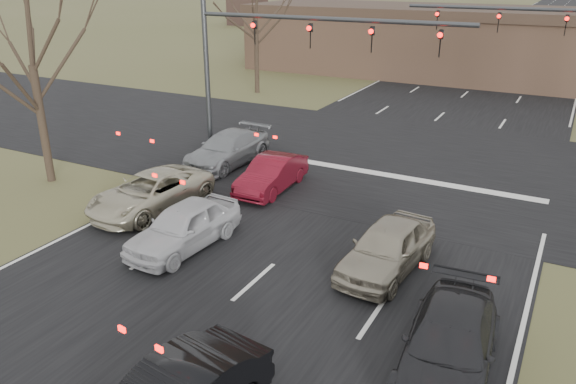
% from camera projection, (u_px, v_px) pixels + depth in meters
% --- Properties ---
extents(ground, '(360.00, 360.00, 0.00)m').
position_uv_depth(ground, '(188.00, 341.00, 13.09)').
color(ground, brown).
rests_on(ground, ground).
extents(road_main, '(14.00, 300.00, 0.02)m').
position_uv_depth(road_main, '(519.00, 46.00, 62.33)').
color(road_main, black).
rests_on(road_main, ground).
extents(road_cross, '(200.00, 14.00, 0.02)m').
position_uv_depth(road_cross, '(391.00, 160.00, 25.39)').
color(road_cross, black).
rests_on(road_cross, ground).
extents(building, '(42.40, 10.40, 5.30)m').
position_uv_depth(building, '(515.00, 45.00, 42.42)').
color(building, '#8E664C').
rests_on(building, ground).
extents(mast_arm_near, '(12.12, 0.24, 8.00)m').
position_uv_depth(mast_arm_near, '(267.00, 44.00, 24.14)').
color(mast_arm_near, '#383A3D').
rests_on(mast_arm_near, ground).
extents(mast_arm_far, '(11.12, 0.24, 8.00)m').
position_uv_depth(mast_arm_far, '(571.00, 36.00, 27.41)').
color(mast_arm_far, '#383A3D').
rests_on(mast_arm_far, ground).
extents(tree_left_near, '(5.10, 5.10, 8.50)m').
position_uv_depth(tree_left_near, '(24.00, 13.00, 20.56)').
color(tree_left_near, black).
rests_on(tree_left_near, ground).
extents(car_silver_suv, '(2.72, 5.07, 1.35)m').
position_uv_depth(car_silver_suv, '(151.00, 192.00, 19.97)').
color(car_silver_suv, '#B7B094').
rests_on(car_silver_suv, ground).
extents(car_white_sedan, '(1.97, 4.29, 1.43)m').
position_uv_depth(car_white_sedan, '(184.00, 226.00, 17.26)').
color(car_white_sedan, '#B8B8BA').
rests_on(car_white_sedan, ground).
extents(car_charcoal_sedan, '(2.21, 4.72, 1.33)m').
position_uv_depth(car_charcoal_sedan, '(449.00, 345.00, 11.90)').
color(car_charcoal_sedan, black).
rests_on(car_charcoal_sedan, ground).
extents(car_grey_ahead, '(2.16, 4.92, 1.41)m').
position_uv_depth(car_grey_ahead, '(227.00, 149.00, 24.64)').
color(car_grey_ahead, gray).
rests_on(car_grey_ahead, ground).
extents(car_red_ahead, '(1.50, 4.01, 1.31)m').
position_uv_depth(car_red_ahead, '(272.00, 174.00, 21.80)').
color(car_red_ahead, '#5B0D18').
rests_on(car_red_ahead, ground).
extents(car_silver_ahead, '(2.09, 4.36, 1.44)m').
position_uv_depth(car_silver_ahead, '(387.00, 247.00, 15.93)').
color(car_silver_ahead, gray).
rests_on(car_silver_ahead, ground).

